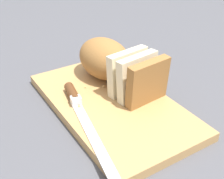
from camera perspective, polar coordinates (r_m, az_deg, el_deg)
ground_plane at (r=0.72m, az=0.00°, el=-3.46°), size 3.00×3.00×0.00m
cutting_board at (r=0.72m, az=0.00°, el=-2.76°), size 0.42×0.24×0.02m
bread_loaf at (r=0.76m, az=0.25°, el=4.81°), size 0.26×0.14×0.10m
bread_knife at (r=0.69m, az=-6.38°, el=-2.70°), size 0.30×0.08×0.02m
crumb_near_knife at (r=0.79m, az=-0.01°, el=2.06°), size 0.01×0.01×0.01m
crumb_near_loaf at (r=0.69m, az=-6.06°, el=-3.13°), size 0.01×0.01×0.01m
crumb_stray_left at (r=0.76m, az=-4.92°, el=0.40°), size 0.00×0.00×0.00m
crumb_stray_right at (r=0.76m, az=-1.58°, el=0.56°), size 0.01×0.01×0.01m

